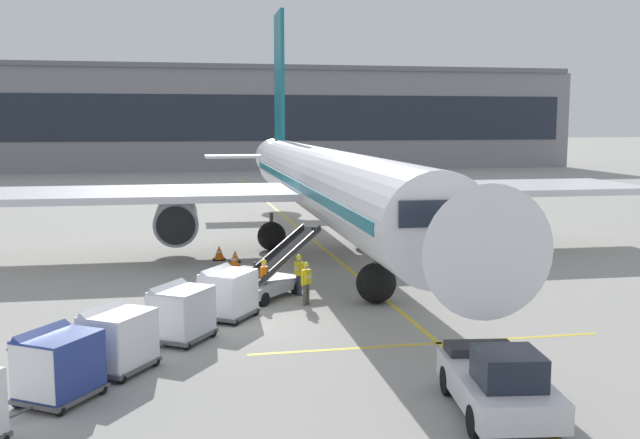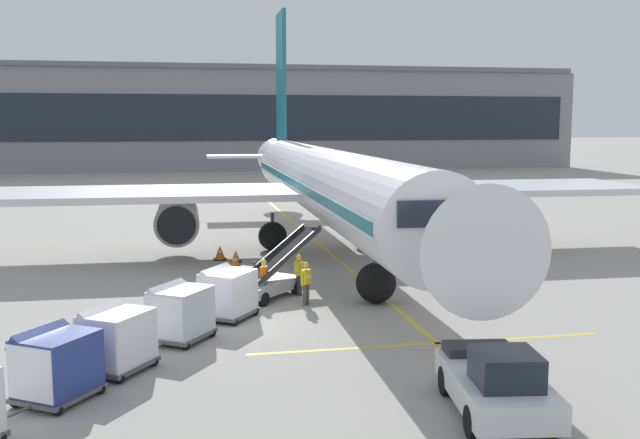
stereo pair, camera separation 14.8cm
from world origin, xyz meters
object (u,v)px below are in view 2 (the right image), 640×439
at_px(ground_crew_by_carts, 264,277).
at_px(safety_cone_nose_mark, 235,261).
at_px(ground_crew_by_loader, 214,297).
at_px(ground_crew_marshaller, 299,272).
at_px(safety_cone_engine_keepout, 236,256).
at_px(belt_loader, 269,277).
at_px(parked_airplane, 323,183).
at_px(baggage_cart_third, 116,338).
at_px(ground_crew_wingwalker, 306,280).
at_px(safety_cone_wingtip, 220,253).
at_px(baggage_cart_fourth, 56,363).
at_px(baggage_cart_second, 180,311).
at_px(baggage_cart_lead, 227,292).
at_px(pushback_tug, 497,383).

bearing_deg(ground_crew_by_carts, safety_cone_nose_mark, 94.89).
height_order(ground_crew_by_loader, ground_crew_marshaller, same).
relative_size(ground_crew_by_loader, safety_cone_engine_keepout, 2.83).
xyz_separation_m(ground_crew_by_carts, ground_crew_marshaller, (1.57, 0.80, 0.00)).
relative_size(belt_loader, ground_crew_by_carts, 2.80).
distance_m(parked_airplane, ground_crew_marshaller, 10.93).
xyz_separation_m(baggage_cart_third, safety_cone_engine_keepout, (4.81, 16.34, -0.70)).
bearing_deg(ground_crew_by_carts, ground_crew_marshaller, 27.01).
bearing_deg(ground_crew_marshaller, safety_cone_nose_mark, 108.95).
bearing_deg(ground_crew_by_loader, baggage_cart_third, -123.58).
height_order(ground_crew_wingwalker, safety_cone_nose_mark, ground_crew_wingwalker).
bearing_deg(baggage_cart_third, ground_crew_by_carts, 55.42).
height_order(baggage_cart_third, safety_cone_nose_mark, baggage_cart_third).
height_order(ground_crew_wingwalker, safety_cone_wingtip, ground_crew_wingwalker).
relative_size(baggage_cart_fourth, safety_cone_engine_keepout, 4.39).
relative_size(baggage_cart_second, ground_crew_wingwalker, 1.55).
height_order(ground_crew_by_carts, safety_cone_wingtip, ground_crew_by_carts).
relative_size(ground_crew_by_carts, safety_cone_nose_mark, 2.24).
bearing_deg(ground_crew_wingwalker, baggage_cart_second, -141.42).
height_order(parked_airplane, baggage_cart_second, parked_airplane).
distance_m(belt_loader, safety_cone_engine_keepout, 7.98).
distance_m(parked_airplane, ground_crew_by_carts, 12.18).
xyz_separation_m(parked_airplane, baggage_cart_third, (-9.87, -18.47, -2.88)).
distance_m(parked_airplane, ground_crew_wingwalker, 12.54).
relative_size(ground_crew_wingwalker, safety_cone_engine_keepout, 2.83).
bearing_deg(parked_airplane, ground_crew_marshaller, -106.93).
relative_size(ground_crew_marshaller, safety_cone_nose_mark, 2.24).
distance_m(safety_cone_engine_keepout, safety_cone_nose_mark, 1.62).
bearing_deg(safety_cone_wingtip, safety_cone_nose_mark, -76.63).
relative_size(baggage_cart_lead, safety_cone_nose_mark, 3.47).
height_order(safety_cone_engine_keepout, safety_cone_nose_mark, safety_cone_nose_mark).
xyz_separation_m(baggage_cart_fourth, pushback_tug, (10.82, -3.09, -0.17)).
height_order(pushback_tug, ground_crew_wingwalker, pushback_tug).
xyz_separation_m(parked_airplane, belt_loader, (-4.33, -10.07, -3.07)).
height_order(baggage_cart_lead, safety_cone_engine_keepout, baggage_cart_lead).
bearing_deg(safety_cone_wingtip, ground_crew_by_carts, -82.92).
relative_size(baggage_cart_third, safety_cone_nose_mark, 3.47).
bearing_deg(belt_loader, ground_crew_by_loader, -123.13).
bearing_deg(belt_loader, safety_cone_engine_keepout, 95.25).
bearing_deg(baggage_cart_second, baggage_cart_fourth, -123.77).
bearing_deg(pushback_tug, baggage_cart_second, 134.12).
xyz_separation_m(ground_crew_marshaller, safety_cone_nose_mark, (-2.18, 6.35, -0.62)).
bearing_deg(ground_crew_by_loader, ground_crew_wingwalker, 28.77).
bearing_deg(ground_crew_by_carts, baggage_cart_lead, -125.23).
height_order(baggage_cart_lead, baggage_cart_second, same).
height_order(ground_crew_by_carts, safety_cone_engine_keepout, ground_crew_by_carts).
height_order(baggage_cart_third, ground_crew_by_carts, baggage_cart_third).
xyz_separation_m(baggage_cart_fourth, safety_cone_nose_mark, (5.97, 16.79, -0.62)).
bearing_deg(belt_loader, safety_cone_wingtip, 99.72).
distance_m(ground_crew_by_loader, safety_cone_nose_mark, 10.24).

